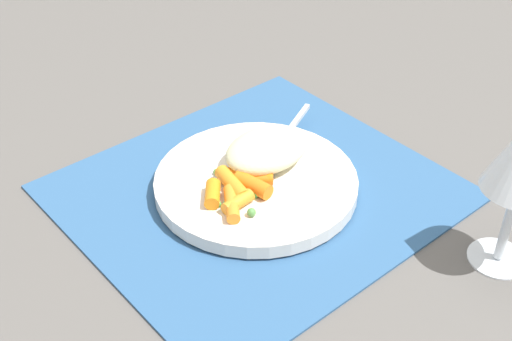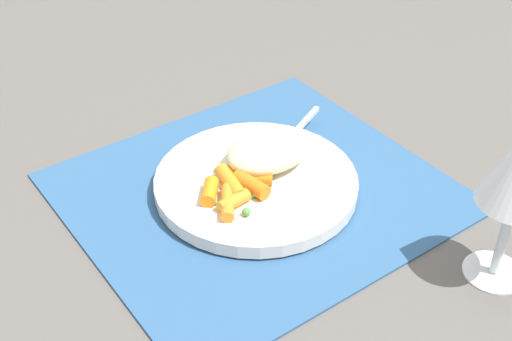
% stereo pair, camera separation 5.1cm
% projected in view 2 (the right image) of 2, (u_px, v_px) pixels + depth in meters
% --- Properties ---
extents(ground_plane, '(2.40, 2.40, 0.00)m').
position_uv_depth(ground_plane, '(256.00, 193.00, 0.80)').
color(ground_plane, '#565451').
extents(placemat, '(0.41, 0.37, 0.01)m').
position_uv_depth(placemat, '(256.00, 191.00, 0.80)').
color(placemat, '#2D5684').
rests_on(placemat, ground_plane).
extents(plate, '(0.23, 0.23, 0.02)m').
position_uv_depth(plate, '(256.00, 183.00, 0.79)').
color(plate, silver).
rests_on(plate, placemat).
extents(rice_mound, '(0.11, 0.08, 0.04)m').
position_uv_depth(rice_mound, '(269.00, 150.00, 0.80)').
color(rice_mound, beige).
rests_on(rice_mound, plate).
extents(carrot_portion, '(0.09, 0.08, 0.02)m').
position_uv_depth(carrot_portion, '(236.00, 187.00, 0.76)').
color(carrot_portion, orange).
rests_on(carrot_portion, plate).
extents(pea_scatter, '(0.08, 0.09, 0.01)m').
position_uv_depth(pea_scatter, '(240.00, 190.00, 0.76)').
color(pea_scatter, '#508C44').
rests_on(pea_scatter, plate).
extents(fork, '(0.20, 0.10, 0.01)m').
position_uv_depth(fork, '(272.00, 158.00, 0.81)').
color(fork, silver).
rests_on(fork, plate).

